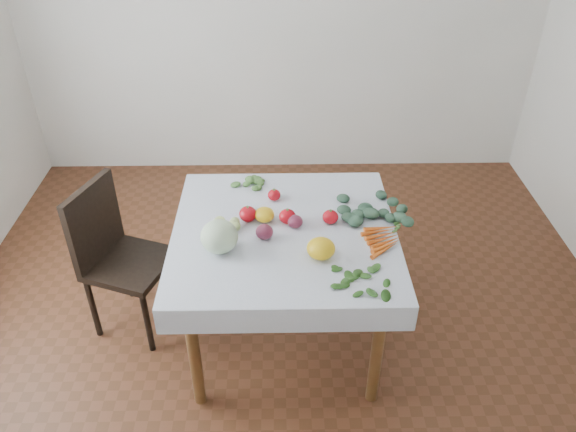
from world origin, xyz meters
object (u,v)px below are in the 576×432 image
(cabbage, at_px, (219,237))
(table, at_px, (284,246))
(carrot_bunch, at_px, (383,239))
(heirloom_back, at_px, (265,215))
(chair, at_px, (115,250))

(cabbage, bearing_deg, table, 26.68)
(cabbage, xyz_separation_m, carrot_bunch, (0.79, 0.06, -0.07))
(heirloom_back, bearing_deg, cabbage, -130.79)
(chair, xyz_separation_m, carrot_bunch, (1.41, -0.26, 0.25))
(table, relative_size, heirloom_back, 9.67)
(table, xyz_separation_m, heirloom_back, (-0.10, 0.09, 0.14))
(heirloom_back, xyz_separation_m, carrot_bunch, (0.58, -0.18, -0.02))
(carrot_bunch, bearing_deg, chair, 169.58)
(table, bearing_deg, heirloom_back, 139.42)
(table, distance_m, cabbage, 0.39)
(cabbage, bearing_deg, carrot_bunch, 4.23)
(chair, bearing_deg, table, -9.88)
(table, relative_size, chair, 1.11)
(table, distance_m, carrot_bunch, 0.50)
(cabbage, xyz_separation_m, heirloom_back, (0.21, 0.24, -0.04))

